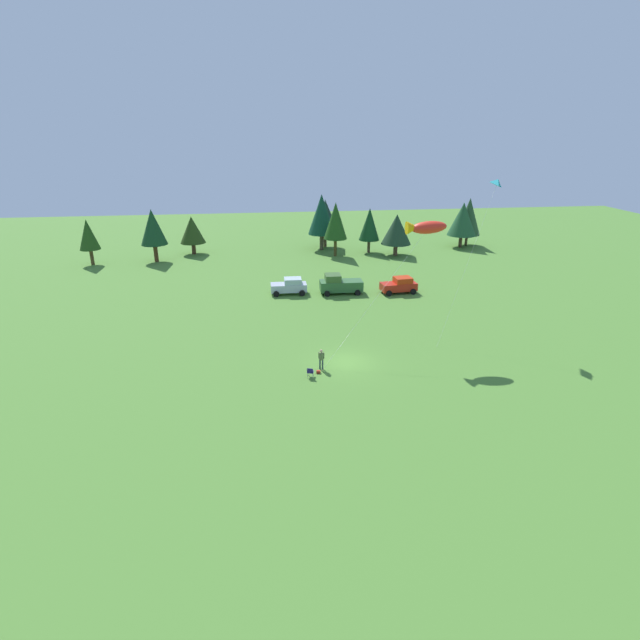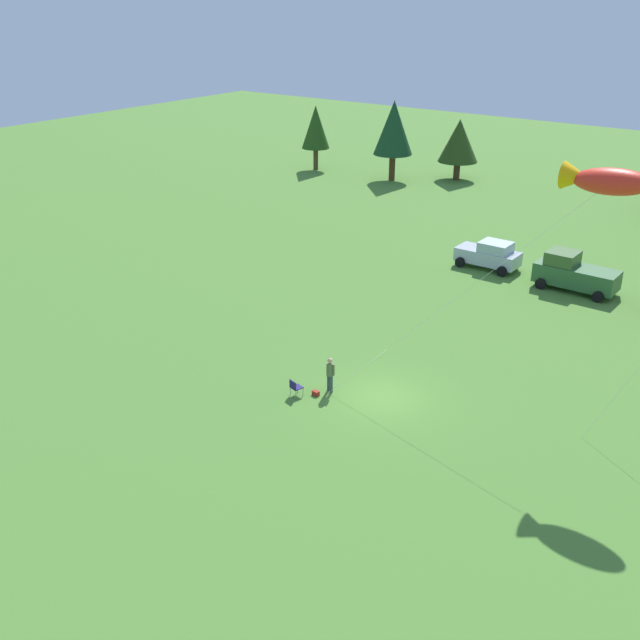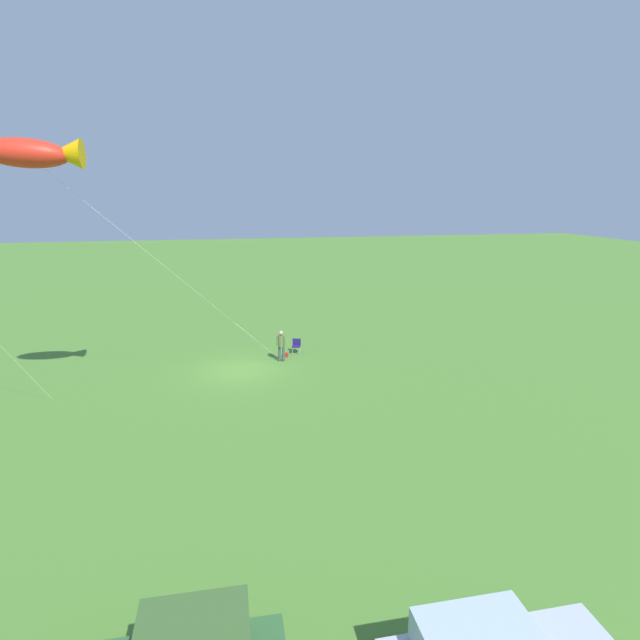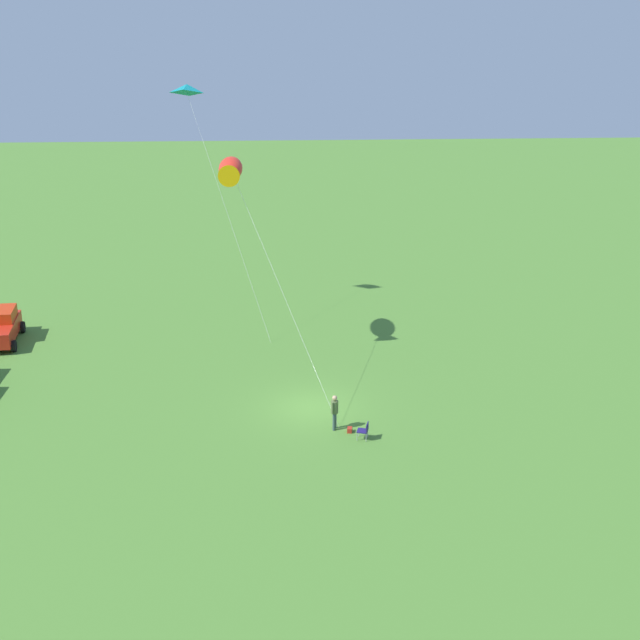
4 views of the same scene
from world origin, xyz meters
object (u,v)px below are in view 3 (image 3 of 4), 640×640
object	(u,v)px
folding_chair	(296,345)
person_kite_flyer	(281,343)
kite_large_fish	(35,153)
backpack_on_grass	(286,355)

from	to	relation	value
folding_chair	person_kite_flyer	bearing A→B (deg)	-23.00
folding_chair	kite_large_fish	bearing A→B (deg)	-43.91
kite_large_fish	folding_chair	bearing A→B (deg)	-149.50
kite_large_fish	backpack_on_grass	bearing A→B (deg)	-150.32
person_kite_flyer	kite_large_fish	xyz separation A→B (m)	(9.60, 4.96, 9.40)
backpack_on_grass	kite_large_fish	distance (m)	15.39
person_kite_flyer	kite_large_fish	world-z (taller)	kite_large_fish
person_kite_flyer	folding_chair	world-z (taller)	person_kite_flyer
backpack_on_grass	kite_large_fish	bearing A→B (deg)	29.68
person_kite_flyer	backpack_on_grass	bearing A→B (deg)	171.85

